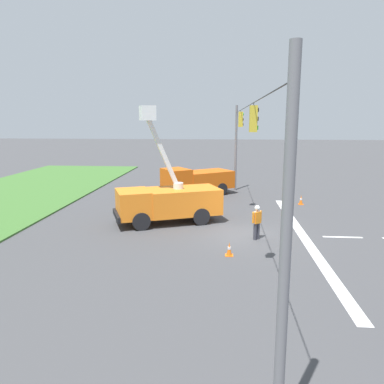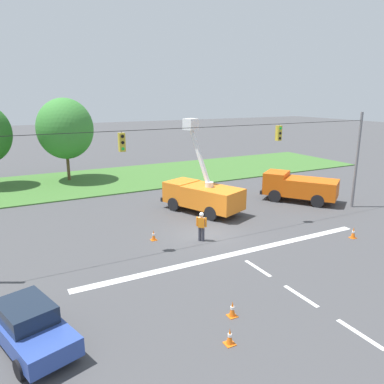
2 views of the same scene
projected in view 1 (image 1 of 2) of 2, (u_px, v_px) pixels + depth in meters
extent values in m
plane|color=#424244|center=(242.00, 235.00, 19.82)|extent=(200.00, 200.00, 0.00)
cube|color=silver|center=(303.00, 236.00, 19.57)|extent=(17.60, 0.50, 0.01)
cube|color=silver|center=(343.00, 237.00, 19.40)|extent=(0.20, 2.00, 0.01)
cylinder|color=slate|center=(285.00, 261.00, 6.42)|extent=(0.20, 0.20, 7.20)
cylinder|color=slate|center=(236.00, 148.00, 31.86)|extent=(0.20, 0.20, 7.20)
cylinder|color=black|center=(246.00, 107.00, 18.57)|extent=(26.00, 0.03, 0.03)
cylinder|color=black|center=(254.00, 104.00, 13.60)|extent=(0.02, 0.02, 0.10)
cube|color=gold|center=(253.00, 119.00, 13.70)|extent=(0.32, 0.28, 0.96)
cylinder|color=black|center=(258.00, 110.00, 13.63)|extent=(0.16, 0.05, 0.16)
cylinder|color=black|center=(258.00, 119.00, 13.69)|extent=(0.16, 0.05, 0.16)
cylinder|color=green|center=(257.00, 128.00, 13.75)|extent=(0.16, 0.05, 0.16)
cylinder|color=black|center=(241.00, 111.00, 23.76)|extent=(0.02, 0.02, 0.10)
cube|color=gold|center=(241.00, 119.00, 23.86)|extent=(0.32, 0.28, 0.96)
cylinder|color=green|center=(243.00, 114.00, 23.79)|extent=(0.16, 0.05, 0.16)
cylinder|color=black|center=(243.00, 119.00, 23.85)|extent=(0.16, 0.05, 0.16)
cylinder|color=black|center=(243.00, 124.00, 23.91)|extent=(0.16, 0.05, 0.16)
cube|color=orange|center=(183.00, 201.00, 22.27)|extent=(3.86, 4.79, 1.50)
cube|color=orange|center=(133.00, 204.00, 21.38)|extent=(2.86, 2.55, 1.54)
cube|color=#1E2838|center=(122.00, 200.00, 21.14)|extent=(1.97, 0.89, 0.70)
cube|color=black|center=(117.00, 216.00, 21.21)|extent=(2.33, 1.08, 0.30)
cylinder|color=black|center=(141.00, 221.00, 20.54)|extent=(0.64, 1.03, 1.00)
cylinder|color=black|center=(135.00, 212.00, 22.65)|extent=(0.64, 1.03, 1.00)
cylinder|color=black|center=(201.00, 217.00, 21.57)|extent=(0.64, 1.03, 1.00)
cylinder|color=black|center=(190.00, 208.00, 23.69)|extent=(0.64, 1.03, 1.00)
cylinder|color=silver|center=(178.00, 186.00, 22.01)|extent=(0.60, 0.60, 0.36)
cube|color=white|center=(163.00, 154.00, 21.39)|extent=(0.97, 1.90, 4.20)
cube|color=white|center=(148.00, 113.00, 20.70)|extent=(1.14, 1.08, 0.80)
cube|color=#D6560F|center=(207.00, 179.00, 30.57)|extent=(4.26, 4.63, 1.40)
cube|color=#D6560F|center=(176.00, 180.00, 29.11)|extent=(2.87, 2.73, 1.76)
cube|color=#1E2838|center=(169.00, 177.00, 28.76)|extent=(1.72, 1.27, 0.79)
cube|color=black|center=(166.00, 190.00, 28.79)|extent=(2.05, 1.53, 0.30)
cylinder|color=black|center=(186.00, 193.00, 28.46)|extent=(0.81, 0.98, 1.00)
cylinder|color=black|center=(172.00, 189.00, 30.33)|extent=(0.81, 0.98, 1.00)
cylinder|color=black|center=(221.00, 189.00, 30.12)|extent=(0.81, 0.98, 1.00)
cylinder|color=black|center=(207.00, 185.00, 31.99)|extent=(0.81, 0.98, 1.00)
cylinder|color=#383842|center=(255.00, 232.00, 18.93)|extent=(0.18, 0.18, 0.85)
cylinder|color=#383842|center=(258.00, 231.00, 19.05)|extent=(0.18, 0.18, 0.85)
cube|color=orange|center=(257.00, 217.00, 18.85)|extent=(0.45, 0.46, 0.60)
cube|color=silver|center=(257.00, 217.00, 18.85)|extent=(0.34, 0.36, 0.62)
cylinder|color=orange|center=(253.00, 218.00, 18.68)|extent=(0.11, 0.11, 0.55)
cylinder|color=orange|center=(261.00, 216.00, 19.00)|extent=(0.11, 0.11, 0.55)
sphere|color=tan|center=(257.00, 209.00, 18.77)|extent=(0.22, 0.22, 0.22)
sphere|color=white|center=(257.00, 208.00, 18.76)|extent=(0.26, 0.26, 0.26)
cube|color=orange|center=(301.00, 204.00, 26.90)|extent=(0.36, 0.36, 0.03)
cone|color=orange|center=(301.00, 200.00, 26.84)|extent=(0.26, 0.26, 0.66)
cylinder|color=white|center=(301.00, 199.00, 26.83)|extent=(0.16, 0.16, 0.12)
cube|color=orange|center=(229.00, 255.00, 16.76)|extent=(0.36, 0.36, 0.03)
cone|color=orange|center=(229.00, 249.00, 16.71)|extent=(0.24, 0.24, 0.59)
cylinder|color=white|center=(229.00, 248.00, 16.70)|extent=(0.15, 0.15, 0.11)
cube|color=orange|center=(154.00, 197.00, 29.59)|extent=(0.36, 0.36, 0.03)
cone|color=orange|center=(154.00, 193.00, 29.53)|extent=(0.24, 0.24, 0.61)
cylinder|color=white|center=(154.00, 192.00, 29.53)|extent=(0.15, 0.15, 0.11)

